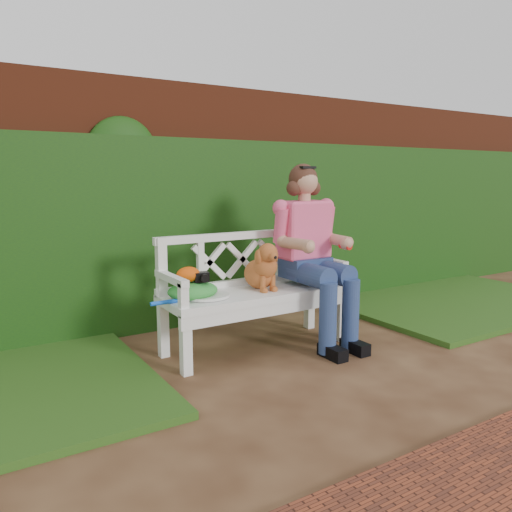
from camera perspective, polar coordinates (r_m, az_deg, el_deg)
ground at (r=3.62m, az=9.09°, el=-13.16°), size 60.00×60.00×0.00m
brick_wall at (r=4.95m, az=-5.18°, el=5.98°), size 10.00×0.30×2.20m
ivy_hedge at (r=4.78m, az=-3.95°, el=2.87°), size 10.00×0.18×1.70m
grass_right at (r=5.90m, az=21.16°, el=-4.67°), size 2.60×2.00×0.05m
garden_bench at (r=4.00m, az=-0.00°, el=-7.23°), size 1.64×0.79×0.48m
seated_woman at (r=4.15m, az=5.88°, el=0.36°), size 0.92×1.02×1.48m
dog at (r=3.93m, az=0.62°, el=-1.08°), size 0.27×0.36×0.38m
tennis_racket at (r=3.67m, az=-5.92°, el=-4.66°), size 0.69×0.46×0.03m
green_bag at (r=3.67m, az=-7.23°, el=-3.91°), size 0.46×0.42×0.13m
camera_item at (r=3.65m, az=-6.26°, el=-2.38°), size 0.12×0.10×0.07m
baseball_glove at (r=3.64m, az=-7.75°, el=-2.09°), size 0.22×0.19×0.11m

